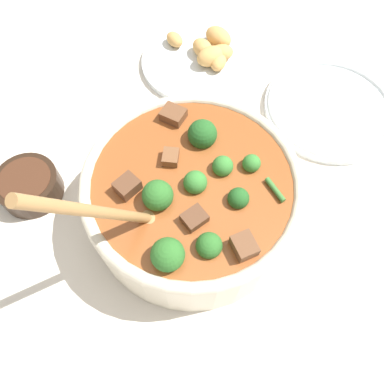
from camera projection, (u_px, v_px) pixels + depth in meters
name	position (u px, v px, depth m)	size (l,w,h in m)	color
ground_plane	(192.00, 213.00, 0.57)	(4.00, 4.00, 0.00)	silver
stew_bowl	(192.00, 195.00, 0.51)	(0.29, 0.33, 0.28)	beige
condiment_bowl	(29.00, 185.00, 0.56)	(0.09, 0.09, 0.04)	black
empty_plate	(330.00, 108.00, 0.65)	(0.23, 0.23, 0.02)	white
food_plate	(201.00, 57.00, 0.70)	(0.21, 0.21, 0.05)	white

